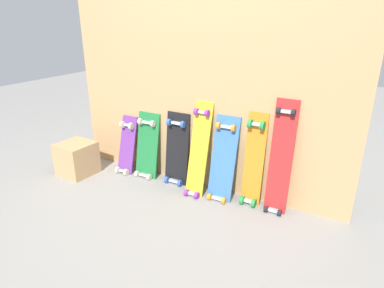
{
  "coord_description": "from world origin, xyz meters",
  "views": [
    {
      "loc": [
        1.31,
        -2.4,
        1.47
      ],
      "look_at": [
        0.0,
        -0.07,
        0.44
      ],
      "focal_mm": 31.25,
      "sensor_mm": 36.0,
      "label": 1
    }
  ],
  "objects_px": {
    "skateboard_green": "(147,149)",
    "skateboard_black": "(177,152)",
    "skateboard_purple": "(127,148)",
    "skateboard_orange": "(253,163)",
    "skateboard_red": "(280,162)",
    "skateboard_yellow": "(198,154)",
    "wooden_crate": "(77,159)",
    "skateboard_blue": "(223,163)"
  },
  "relations": [
    {
      "from": "skateboard_black",
      "to": "skateboard_orange",
      "type": "xyz_separation_m",
      "value": [
        0.73,
        -0.01,
        0.06
      ]
    },
    {
      "from": "skateboard_purple",
      "to": "skateboard_green",
      "type": "relative_size",
      "value": 0.9
    },
    {
      "from": "skateboard_purple",
      "to": "skateboard_green",
      "type": "xyz_separation_m",
      "value": [
        0.24,
        0.02,
        0.03
      ]
    },
    {
      "from": "skateboard_green",
      "to": "skateboard_black",
      "type": "xyz_separation_m",
      "value": [
        0.32,
        0.02,
        0.02
      ]
    },
    {
      "from": "wooden_crate",
      "to": "skateboard_orange",
      "type": "bearing_deg",
      "value": 10.84
    },
    {
      "from": "skateboard_green",
      "to": "skateboard_red",
      "type": "bearing_deg",
      "value": 0.29
    },
    {
      "from": "skateboard_orange",
      "to": "skateboard_red",
      "type": "xyz_separation_m",
      "value": [
        0.22,
        -0.01,
        0.06
      ]
    },
    {
      "from": "skateboard_green",
      "to": "skateboard_yellow",
      "type": "distance_m",
      "value": 0.59
    },
    {
      "from": "skateboard_black",
      "to": "skateboard_yellow",
      "type": "bearing_deg",
      "value": -13.96
    },
    {
      "from": "skateboard_yellow",
      "to": "skateboard_red",
      "type": "bearing_deg",
      "value": 4.27
    },
    {
      "from": "skateboard_black",
      "to": "skateboard_red",
      "type": "distance_m",
      "value": 0.96
    },
    {
      "from": "skateboard_black",
      "to": "skateboard_yellow",
      "type": "distance_m",
      "value": 0.28
    },
    {
      "from": "skateboard_green",
      "to": "skateboard_orange",
      "type": "bearing_deg",
      "value": 0.69
    },
    {
      "from": "skateboard_blue",
      "to": "wooden_crate",
      "type": "height_order",
      "value": "skateboard_blue"
    },
    {
      "from": "skateboard_blue",
      "to": "skateboard_yellow",
      "type": "bearing_deg",
      "value": -174.65
    },
    {
      "from": "wooden_crate",
      "to": "skateboard_black",
      "type": "bearing_deg",
      "value": 19.12
    },
    {
      "from": "skateboard_orange",
      "to": "skateboard_black",
      "type": "bearing_deg",
      "value": 179.44
    },
    {
      "from": "skateboard_orange",
      "to": "skateboard_green",
      "type": "bearing_deg",
      "value": -179.31
    },
    {
      "from": "skateboard_red",
      "to": "skateboard_green",
      "type": "bearing_deg",
      "value": -179.71
    },
    {
      "from": "skateboard_purple",
      "to": "skateboard_black",
      "type": "distance_m",
      "value": 0.56
    },
    {
      "from": "skateboard_red",
      "to": "skateboard_orange",
      "type": "bearing_deg",
      "value": 178.34
    },
    {
      "from": "skateboard_green",
      "to": "skateboard_black",
      "type": "distance_m",
      "value": 0.32
    },
    {
      "from": "skateboard_black",
      "to": "skateboard_red",
      "type": "xyz_separation_m",
      "value": [
        0.95,
        -0.01,
        0.12
      ]
    },
    {
      "from": "skateboard_green",
      "to": "skateboard_blue",
      "type": "distance_m",
      "value": 0.81
    },
    {
      "from": "skateboard_orange",
      "to": "skateboard_red",
      "type": "bearing_deg",
      "value": -1.66
    },
    {
      "from": "skateboard_green",
      "to": "skateboard_red",
      "type": "xyz_separation_m",
      "value": [
        1.27,
        0.01,
        0.14
      ]
    },
    {
      "from": "skateboard_purple",
      "to": "wooden_crate",
      "type": "bearing_deg",
      "value": -143.98
    },
    {
      "from": "skateboard_orange",
      "to": "skateboard_red",
      "type": "distance_m",
      "value": 0.22
    },
    {
      "from": "skateboard_purple",
      "to": "skateboard_orange",
      "type": "height_order",
      "value": "skateboard_orange"
    },
    {
      "from": "skateboard_purple",
      "to": "skateboard_black",
      "type": "height_order",
      "value": "skateboard_black"
    },
    {
      "from": "skateboard_red",
      "to": "wooden_crate",
      "type": "relative_size",
      "value": 3.07
    },
    {
      "from": "skateboard_yellow",
      "to": "skateboard_orange",
      "type": "bearing_deg",
      "value": 6.95
    },
    {
      "from": "skateboard_yellow",
      "to": "skateboard_blue",
      "type": "height_order",
      "value": "skateboard_yellow"
    },
    {
      "from": "skateboard_green",
      "to": "skateboard_yellow",
      "type": "xyz_separation_m",
      "value": [
        0.58,
        -0.04,
        0.09
      ]
    },
    {
      "from": "skateboard_purple",
      "to": "skateboard_black",
      "type": "xyz_separation_m",
      "value": [
        0.56,
        0.04,
        0.05
      ]
    },
    {
      "from": "skateboard_red",
      "to": "skateboard_purple",
      "type": "bearing_deg",
      "value": -178.88
    },
    {
      "from": "skateboard_green",
      "to": "skateboard_black",
      "type": "bearing_deg",
      "value": 3.52
    },
    {
      "from": "skateboard_yellow",
      "to": "wooden_crate",
      "type": "height_order",
      "value": "skateboard_yellow"
    },
    {
      "from": "skateboard_orange",
      "to": "skateboard_red",
      "type": "relative_size",
      "value": 0.85
    },
    {
      "from": "skateboard_yellow",
      "to": "skateboard_red",
      "type": "distance_m",
      "value": 0.69
    },
    {
      "from": "skateboard_green",
      "to": "skateboard_blue",
      "type": "xyz_separation_m",
      "value": [
        0.81,
        -0.02,
        0.04
      ]
    },
    {
      "from": "skateboard_purple",
      "to": "skateboard_blue",
      "type": "relative_size",
      "value": 0.8
    }
  ]
}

